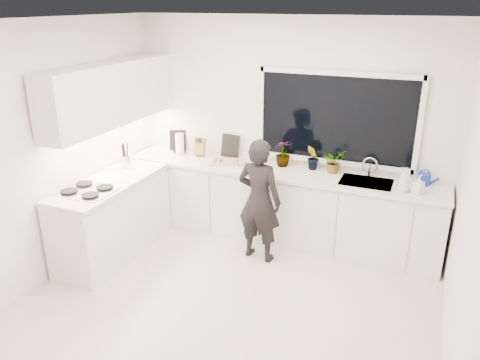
% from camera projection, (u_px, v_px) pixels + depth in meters
% --- Properties ---
extents(floor, '(4.00, 3.50, 0.02)m').
position_uv_depth(floor, '(231.00, 300.00, 4.77)').
color(floor, beige).
rests_on(floor, ground).
extents(wall_back, '(4.00, 0.02, 2.70)m').
position_uv_depth(wall_back, '(287.00, 129.00, 5.80)').
color(wall_back, white).
rests_on(wall_back, ground).
extents(wall_left, '(0.02, 3.50, 2.70)m').
position_uv_depth(wall_left, '(59.00, 150.00, 5.01)').
color(wall_left, white).
rests_on(wall_left, ground).
extents(wall_right, '(0.02, 3.50, 2.70)m').
position_uv_depth(wall_right, '(471.00, 211.00, 3.56)').
color(wall_right, white).
rests_on(wall_right, ground).
extents(ceiling, '(4.00, 3.50, 0.02)m').
position_uv_depth(ceiling, '(229.00, 19.00, 3.80)').
color(ceiling, white).
rests_on(ceiling, wall_back).
extents(window, '(1.80, 0.02, 1.00)m').
position_uv_depth(window, '(336.00, 119.00, 5.48)').
color(window, black).
rests_on(window, wall_back).
extents(base_cabinets_back, '(3.92, 0.58, 0.88)m').
position_uv_depth(base_cabinets_back, '(277.00, 206.00, 5.86)').
color(base_cabinets_back, white).
rests_on(base_cabinets_back, floor).
extents(base_cabinets_left, '(0.58, 1.60, 0.88)m').
position_uv_depth(base_cabinets_left, '(113.00, 219.00, 5.51)').
color(base_cabinets_left, white).
rests_on(base_cabinets_left, floor).
extents(countertop_back, '(3.94, 0.62, 0.04)m').
position_uv_depth(countertop_back, '(278.00, 172.00, 5.69)').
color(countertop_back, silver).
rests_on(countertop_back, base_cabinets_back).
extents(countertop_left, '(0.62, 1.60, 0.04)m').
position_uv_depth(countertop_left, '(109.00, 182.00, 5.35)').
color(countertop_left, silver).
rests_on(countertop_left, base_cabinets_left).
extents(upper_cabinets, '(0.34, 2.10, 0.70)m').
position_uv_depth(upper_cabinets, '(111.00, 94.00, 5.35)').
color(upper_cabinets, white).
rests_on(upper_cabinets, wall_left).
extents(sink, '(0.58, 0.42, 0.14)m').
position_uv_depth(sink, '(366.00, 186.00, 5.33)').
color(sink, silver).
rests_on(sink, countertop_back).
extents(faucet, '(0.03, 0.03, 0.22)m').
position_uv_depth(faucet, '(370.00, 167.00, 5.44)').
color(faucet, silver).
rests_on(faucet, countertop_back).
extents(stovetop, '(0.56, 0.48, 0.03)m').
position_uv_depth(stovetop, '(87.00, 190.00, 5.04)').
color(stovetop, black).
rests_on(stovetop, countertop_left).
extents(person, '(0.57, 0.41, 1.45)m').
position_uv_depth(person, '(259.00, 200.00, 5.30)').
color(person, black).
rests_on(person, floor).
extents(pizza_tray, '(0.50, 0.41, 0.03)m').
position_uv_depth(pizza_tray, '(228.00, 163.00, 5.89)').
color(pizza_tray, silver).
rests_on(pizza_tray, countertop_back).
extents(pizza, '(0.46, 0.36, 0.01)m').
position_uv_depth(pizza, '(228.00, 161.00, 5.89)').
color(pizza, red).
rests_on(pizza, pizza_tray).
extents(watering_can, '(0.15, 0.15, 0.13)m').
position_uv_depth(watering_can, '(424.00, 179.00, 5.21)').
color(watering_can, '#1225AF').
rests_on(watering_can, countertop_back).
extents(paper_towel_roll, '(0.14, 0.14, 0.26)m').
position_uv_depth(paper_towel_roll, '(180.00, 144.00, 6.24)').
color(paper_towel_roll, white).
rests_on(paper_towel_roll, countertop_back).
extents(knife_block, '(0.15, 0.13, 0.22)m').
position_uv_depth(knife_block, '(200.00, 147.00, 6.18)').
color(knife_block, '#9A7C47').
rests_on(knife_block, countertop_back).
extents(utensil_crock, '(0.17, 0.17, 0.16)m').
position_uv_depth(utensil_crock, '(126.00, 162.00, 5.73)').
color(utensil_crock, silver).
rests_on(utensil_crock, countertop_left).
extents(picture_frame_large, '(0.21, 0.10, 0.28)m').
position_uv_depth(picture_frame_large, '(178.00, 140.00, 6.39)').
color(picture_frame_large, black).
rests_on(picture_frame_large, countertop_back).
extents(picture_frame_small, '(0.25, 0.04, 0.30)m').
position_uv_depth(picture_frame_small, '(230.00, 146.00, 6.11)').
color(picture_frame_small, black).
rests_on(picture_frame_small, countertop_back).
extents(herb_plants, '(0.93, 0.34, 0.33)m').
position_uv_depth(herb_plants, '(313.00, 158.00, 5.64)').
color(herb_plants, '#26662D').
rests_on(herb_plants, countertop_back).
extents(soap_bottles, '(0.28, 0.13, 0.27)m').
position_uv_depth(soap_bottles, '(410.00, 182.00, 4.97)').
color(soap_bottles, '#D8BF66').
rests_on(soap_bottles, countertop_back).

